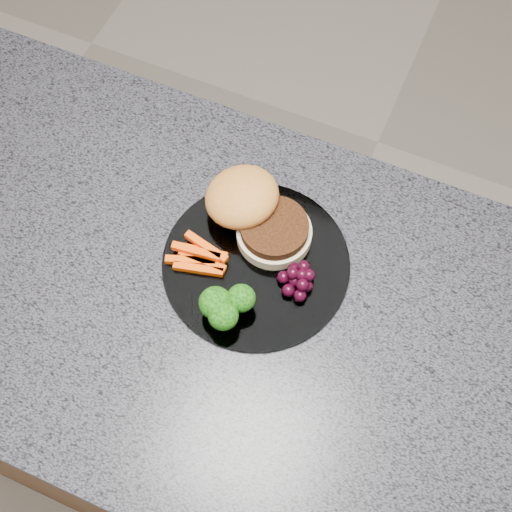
{
  "coord_description": "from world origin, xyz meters",
  "views": [
    {
      "loc": [
        0.17,
        -0.33,
        1.79
      ],
      "look_at": [
        -0.0,
        0.07,
        0.93
      ],
      "focal_mm": 50.0,
      "sensor_mm": 36.0,
      "label": 1
    }
  ],
  "objects": [
    {
      "name": "plate",
      "position": [
        -0.0,
        0.07,
        0.9
      ],
      "size": [
        0.26,
        0.26,
        0.01
      ],
      "primitive_type": "cylinder",
      "color": "white",
      "rests_on": "countertop"
    },
    {
      "name": "countertop",
      "position": [
        0.0,
        0.0,
        0.88
      ],
      "size": [
        1.2,
        0.6,
        0.04
      ],
      "primitive_type": "cube",
      "color": "#46464F",
      "rests_on": "island_cabinet"
    },
    {
      "name": "carrot_sticks",
      "position": [
        -0.07,
        0.04,
        0.91
      ],
      "size": [
        0.08,
        0.06,
        0.02
      ],
      "rotation": [
        0.0,
        0.0,
        -0.14
      ],
      "color": "#FE4F04",
      "rests_on": "plate"
    },
    {
      "name": "burger",
      "position": [
        -0.03,
        0.13,
        0.93
      ],
      "size": [
        0.17,
        0.14,
        0.06
      ],
      "rotation": [
        0.0,
        0.0,
        -0.11
      ],
      "color": "beige",
      "rests_on": "plate"
    },
    {
      "name": "room",
      "position": [
        0.0,
        0.0,
        1.35
      ],
      "size": [
        4.02,
        4.02,
        2.7
      ],
      "color": "gray",
      "rests_on": "ground"
    },
    {
      "name": "broccoli",
      "position": [
        -0.01,
        -0.02,
        0.94
      ],
      "size": [
        0.07,
        0.07,
        0.05
      ],
      "rotation": [
        0.0,
        0.0,
        0.42
      ],
      "color": "olive",
      "rests_on": "plate"
    },
    {
      "name": "grape_bunch",
      "position": [
        0.06,
        0.06,
        0.92
      ],
      "size": [
        0.05,
        0.05,
        0.03
      ],
      "rotation": [
        0.0,
        0.0,
        -0.27
      ],
      "color": "black",
      "rests_on": "plate"
    },
    {
      "name": "island_cabinet",
      "position": [
        0.0,
        0.0,
        0.43
      ],
      "size": [
        1.2,
        0.6,
        0.86
      ],
      "primitive_type": "cube",
      "color": "brown",
      "rests_on": "ground"
    }
  ]
}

